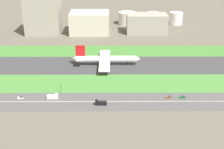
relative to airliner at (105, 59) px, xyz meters
The scene contains 19 objects.
ground_plane 11.38m from the airliner, ahead, with size 800.00×800.00×0.00m, color #5B564C.
runway 11.35m from the airliner, ahead, with size 280.00×46.00×0.10m, color #38383D.
grass_median_north 42.54m from the airliner, 76.92° to the left, with size 280.00×36.00×0.10m, color #3D7A33.
grass_median_south 42.54m from the airliner, 76.92° to the right, with size 280.00×36.00×0.10m, color #427F38.
highway 73.88m from the airliner, 82.57° to the right, with size 280.00×28.00×0.10m, color #4C4C4F.
highway_centerline 73.87m from the airliner, 82.57° to the right, with size 266.00×0.50×0.01m, color silver.
airliner is the anchor object (origin of this frame).
car_2 92.66m from the airliner, 132.68° to the right, with size 4.40×1.80×2.00m.
truck_0 78.16m from the airliner, 91.54° to the right, with size 8.40×2.50×4.00m.
truck_1 78.23m from the airliner, 119.46° to the right, with size 8.40×2.50×4.00m.
car_3 90.71m from the airliner, 48.67° to the right, with size 4.40×1.80×2.00m.
car_0 84.05m from the airliner, 54.16° to the right, with size 4.40×1.80×2.00m.
traffic_light 68.70m from the airliner, 119.11° to the right, with size 0.36×0.50×7.20m.
terminal_building 140.59m from the airliner, 125.22° to the left, with size 42.80×36.57×46.72m, color #9E998E.
hangar_building 116.24m from the airliner, 100.70° to the left, with size 49.64×38.26×27.00m, color beige.
office_tower 125.39m from the airliner, 65.53° to the left, with size 51.26×27.56×24.26m, color #9E998E.
fuel_tank_west 161.65m from the airliner, 79.65° to the left, with size 24.39×24.39×17.30m, color silver.
fuel_tank_centre 172.35m from the airliner, 67.31° to the left, with size 21.19×21.19×16.52m, color silver.
fuel_tank_east 187.36m from the airliner, 58.07° to the left, with size 18.64×18.64×16.88m, color silver.
Camera 1 is at (-4.39, -271.91, 108.69)m, focal length 48.86 mm.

